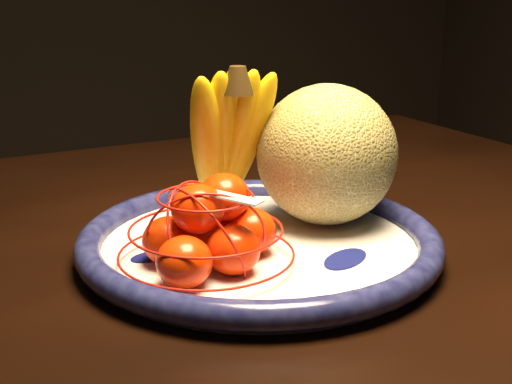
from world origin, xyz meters
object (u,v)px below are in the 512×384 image
object	(u,v)px
banana_bunch	(226,138)
mandarin_bag	(209,232)
dining_table	(134,297)
fruit_bowl	(259,242)
cantaloupe	(327,155)

from	to	relation	value
banana_bunch	mandarin_bag	distance (m)	0.14
dining_table	banana_bunch	world-z (taller)	banana_bunch
dining_table	fruit_bowl	bearing A→B (deg)	-50.69
dining_table	cantaloupe	xyz separation A→B (m)	(0.22, -0.07, 0.18)
fruit_bowl	mandarin_bag	world-z (taller)	mandarin_bag
dining_table	cantaloupe	world-z (taller)	cantaloupe
fruit_bowl	mandarin_bag	bearing A→B (deg)	-151.06
fruit_bowl	banana_bunch	world-z (taller)	banana_bunch
dining_table	mandarin_bag	bearing A→B (deg)	-78.07
banana_bunch	fruit_bowl	bearing A→B (deg)	-84.92
cantaloupe	mandarin_bag	bearing A→B (deg)	-155.38
cantaloupe	mandarin_bag	xyz separation A→B (m)	(-0.16, -0.08, -0.05)
fruit_bowl	banana_bunch	xyz separation A→B (m)	(-0.01, 0.08, 0.10)
dining_table	cantaloupe	size ratio (longest dim) A/B	9.92
cantaloupe	mandarin_bag	size ratio (longest dim) A/B	0.69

